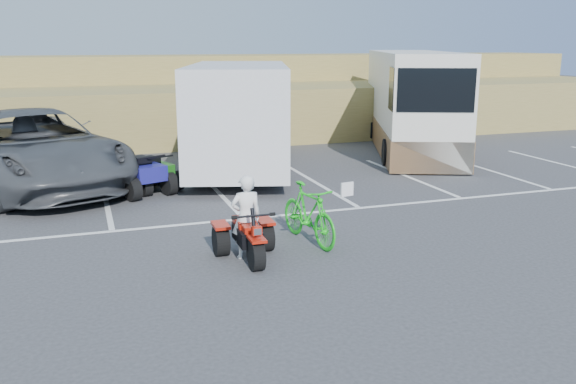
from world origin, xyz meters
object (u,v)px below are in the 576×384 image
object	(u,v)px
grey_pickup	(34,149)
cargo_trailer	(239,115)
quad_atv_green	(152,190)
rider	(246,217)
rv_motorhome	(411,108)
quad_atv_blue	(142,194)
green_dirt_bike	(309,214)
red_trike_atv	(249,260)

from	to	relation	value
grey_pickup	cargo_trailer	size ratio (longest dim) A/B	1.01
grey_pickup	quad_atv_green	distance (m)	3.23
rider	rv_motorhome	distance (m)	12.32
rv_motorhome	quad_atv_blue	world-z (taller)	rv_motorhome
grey_pickup	quad_atv_green	xyz separation A→B (m)	(2.78, -1.33, -0.99)
grey_pickup	cargo_trailer	xyz separation A→B (m)	(5.47, 0.13, 0.66)
rider	quad_atv_blue	world-z (taller)	rider
green_dirt_bike	rv_motorhome	bearing A→B (deg)	41.04
grey_pickup	quad_atv_green	bearing A→B (deg)	-45.62
red_trike_atv	quad_atv_green	world-z (taller)	quad_atv_green
rider	grey_pickup	bearing A→B (deg)	-60.57
rv_motorhome	cargo_trailer	bearing A→B (deg)	-141.73
red_trike_atv	rider	bearing A→B (deg)	90.00
rider	cargo_trailer	bearing A→B (deg)	-102.61
rider	grey_pickup	size ratio (longest dim) A/B	0.21
red_trike_atv	cargo_trailer	world-z (taller)	cargo_trailer
cargo_trailer	quad_atv_blue	world-z (taller)	cargo_trailer
quad_atv_green	rider	bearing A→B (deg)	-101.72
grey_pickup	cargo_trailer	distance (m)	5.51
green_dirt_bike	red_trike_atv	bearing A→B (deg)	-165.85
rider	red_trike_atv	bearing A→B (deg)	90.00
green_dirt_bike	rv_motorhome	size ratio (longest dim) A/B	0.20
rv_motorhome	green_dirt_bike	bearing A→B (deg)	-107.42
red_trike_atv	cargo_trailer	bearing A→B (deg)	77.65
grey_pickup	quad_atv_blue	bearing A→B (deg)	-53.62
cargo_trailer	quad_atv_green	bearing A→B (deg)	-135.08
red_trike_atv	quad_atv_blue	distance (m)	5.58
rv_motorhome	red_trike_atv	bearing A→B (deg)	-110.41
quad_atv_blue	quad_atv_green	distance (m)	0.43
red_trike_atv	cargo_trailer	distance (m)	7.61
red_trike_atv	rv_motorhome	distance (m)	12.49
quad_atv_green	cargo_trailer	bearing A→B (deg)	6.77
green_dirt_bike	quad_atv_green	size ratio (longest dim) A/B	1.27
cargo_trailer	rider	bearing A→B (deg)	-87.11
rv_motorhome	quad_atv_blue	size ratio (longest dim) A/B	5.88
green_dirt_bike	grey_pickup	xyz separation A→B (m)	(-5.06, 6.52, 0.43)
red_trike_atv	rv_motorhome	world-z (taller)	rv_motorhome
green_dirt_bike	rv_motorhome	xyz separation A→B (m)	(7.05, 8.60, 0.87)
rider	quad_atv_blue	bearing A→B (deg)	-75.60
rider	cargo_trailer	distance (m)	7.34
rider	green_dirt_bike	bearing A→B (deg)	-160.91
red_trike_atv	green_dirt_bike	xyz separation A→B (m)	(1.31, 0.58, 0.56)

